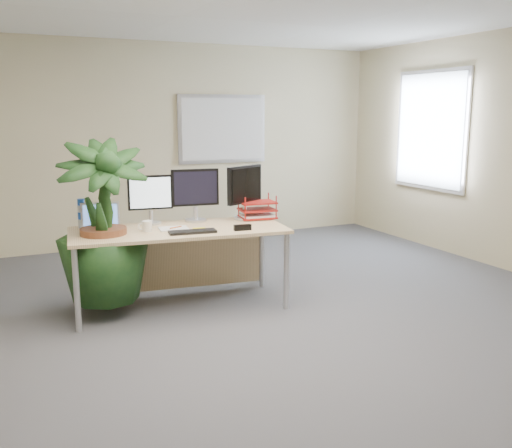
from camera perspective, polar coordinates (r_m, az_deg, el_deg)
name	(u,v)px	position (r m, az deg, el deg)	size (l,w,h in m)	color
floor	(271,355)	(4.38, 1.49, -12.99)	(8.00, 8.00, 0.00)	#45464A
back_wall	(138,145)	(7.80, -11.75, 7.71)	(7.00, 0.04, 2.70)	#C2B489
whiteboard	(222,129)	(8.12, -3.37, 9.46)	(1.30, 0.04, 0.95)	silver
window	(431,130)	(7.89, 17.06, 8.94)	(0.04, 1.30, 1.55)	silver
desk	(177,243)	(5.38, -7.89, -1.88)	(2.02, 1.04, 0.74)	tan
floor_plant	(104,234)	(5.13, -15.00, -0.94)	(0.84, 0.84, 1.50)	#143816
monitor_left	(150,196)	(5.45, -10.53, 2.74)	(0.42, 0.19, 0.46)	silver
monitor_right	(195,192)	(5.52, -6.10, 3.24)	(0.46, 0.21, 0.51)	silver
monitor_dark	(245,189)	(5.61, -1.14, 3.54)	(0.44, 0.25, 0.53)	silver
laptop	(101,224)	(5.27, -15.21, -0.03)	(0.37, 0.34, 0.24)	silver
keyboard	(193,232)	(5.04, -6.36, -0.77)	(0.42, 0.14, 0.02)	black
coffee_mug	(147,226)	(5.15, -10.88, -0.22)	(0.12, 0.09, 0.10)	white
spiral_notebook	(174,229)	(5.23, -8.25, -0.45)	(0.26, 0.19, 0.01)	white
orange_pen	(176,227)	(5.22, -8.03, -0.33)	(0.01, 0.01, 0.13)	#CD5516
yellow_highlighter	(199,228)	(5.20, -5.73, -0.42)	(0.02, 0.02, 0.11)	#FFF31A
water_bottle	(82,214)	(5.44, -17.05, 0.95)	(0.07, 0.07, 0.27)	silver
letter_tray	(257,211)	(5.67, 0.12, 1.29)	(0.38, 0.30, 0.16)	#9E1813
stapler	(243,227)	(5.12, -1.36, -0.35)	(0.16, 0.04, 0.05)	black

